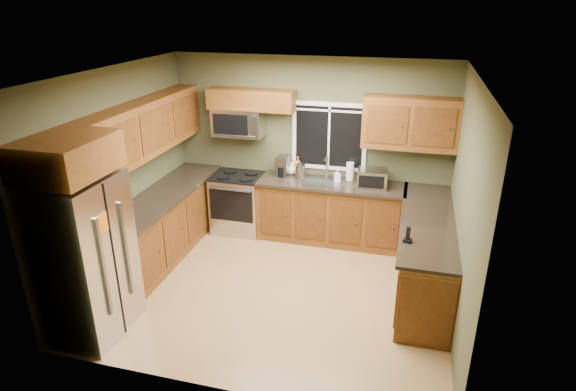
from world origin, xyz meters
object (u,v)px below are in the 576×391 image
at_px(paper_towel_roll, 350,171).
at_px(soap_bottle_c, 292,168).
at_px(cordless_phone, 408,238).
at_px(kettle, 300,171).
at_px(soap_bottle_b, 337,176).
at_px(range, 239,203).
at_px(microwave, 239,122).
at_px(toaster_oven, 372,178).
at_px(coffee_maker, 283,167).
at_px(soap_bottle_a, 298,166).
at_px(refrigerator, 85,258).

distance_m(paper_towel_roll, soap_bottle_c, 0.90).
height_order(paper_towel_roll, cordless_phone, paper_towel_roll).
bearing_deg(kettle, soap_bottle_b, 0.48).
bearing_deg(range, microwave, 90.02).
distance_m(kettle, soap_bottle_c, 0.23).
relative_size(microwave, soap_bottle_b, 4.05).
height_order(toaster_oven, cordless_phone, toaster_oven).
relative_size(toaster_oven, paper_towel_roll, 1.48).
xyz_separation_m(microwave, coffee_maker, (0.68, 0.01, -0.65)).
xyz_separation_m(soap_bottle_a, soap_bottle_b, (0.63, -0.14, -0.05)).
bearing_deg(soap_bottle_b, microwave, 177.99).
distance_m(microwave, kettle, 1.18).
relative_size(range, coffee_maker, 3.16).
distance_m(toaster_oven, kettle, 1.08).
height_order(toaster_oven, coffee_maker, coffee_maker).
bearing_deg(coffee_maker, refrigerator, -115.19).
bearing_deg(kettle, soap_bottle_a, 116.34).
height_order(soap_bottle_a, cordless_phone, soap_bottle_a).
bearing_deg(cordless_phone, range, 148.42).
distance_m(microwave, soap_bottle_c, 1.07).
bearing_deg(paper_towel_roll, coffee_maker, -176.12).
relative_size(paper_towel_roll, soap_bottle_c, 1.59).
bearing_deg(range, coffee_maker, 11.73).
distance_m(coffee_maker, soap_bottle_c, 0.16).
bearing_deg(paper_towel_roll, soap_bottle_b, -143.04).
xyz_separation_m(kettle, soap_bottle_a, (-0.07, 0.15, 0.02)).
height_order(paper_towel_roll, soap_bottle_a, paper_towel_roll).
bearing_deg(refrigerator, cordless_phone, 19.61).
bearing_deg(soap_bottle_b, refrigerator, -127.88).
distance_m(soap_bottle_a, cordless_phone, 2.50).
xyz_separation_m(refrigerator, soap_bottle_a, (1.59, 3.00, 0.18)).
xyz_separation_m(range, kettle, (0.97, 0.08, 0.59)).
relative_size(range, microwave, 1.23).
relative_size(soap_bottle_a, cordless_phone, 1.55).
distance_m(paper_towel_roll, soap_bottle_b, 0.22).
bearing_deg(soap_bottle_c, refrigerator, -116.40).
bearing_deg(refrigerator, toaster_oven, 45.28).
xyz_separation_m(microwave, paper_towel_roll, (1.70, 0.07, -0.66)).
relative_size(range, paper_towel_roll, 3.19).
bearing_deg(soap_bottle_c, range, -163.93).
distance_m(refrigerator, kettle, 3.30).
height_order(coffee_maker, kettle, coffee_maker).
relative_size(range, cordless_phone, 5.14).
relative_size(coffee_maker, paper_towel_roll, 1.01).
xyz_separation_m(toaster_oven, cordless_phone, (0.55, -1.59, -0.08)).
distance_m(range, coffee_maker, 0.92).
height_order(coffee_maker, soap_bottle_a, coffee_maker).
distance_m(toaster_oven, soap_bottle_c, 1.27).
bearing_deg(paper_towel_roll, refrigerator, -128.72).
bearing_deg(coffee_maker, soap_bottle_c, 36.69).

